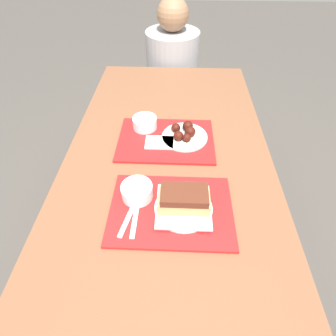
{
  "coord_description": "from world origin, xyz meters",
  "views": [
    {
      "loc": [
        0.03,
        -0.73,
        1.54
      ],
      "look_at": [
        0.0,
        -0.02,
        0.82
      ],
      "focal_mm": 28.0,
      "sensor_mm": 36.0,
      "label": 1
    }
  ],
  "objects_px": {
    "person_seated_across": "(172,61)",
    "brisket_sandwich_plate": "(184,202)",
    "bowl_coleslaw_near": "(137,191)",
    "wings_plate_far": "(185,133)",
    "tray_near": "(171,210)",
    "bowl_coleslaw_far": "(145,122)",
    "tray_far": "(166,140)"
  },
  "relations": [
    {
      "from": "bowl_coleslaw_far",
      "to": "tray_near",
      "type": "bearing_deg",
      "value": -73.45
    },
    {
      "from": "bowl_coleslaw_far",
      "to": "person_seated_across",
      "type": "height_order",
      "value": "person_seated_across"
    },
    {
      "from": "bowl_coleslaw_far",
      "to": "wings_plate_far",
      "type": "distance_m",
      "value": 0.2
    },
    {
      "from": "bowl_coleslaw_far",
      "to": "person_seated_across",
      "type": "bearing_deg",
      "value": 83.34
    },
    {
      "from": "bowl_coleslaw_near",
      "to": "wings_plate_far",
      "type": "bearing_deg",
      "value": 63.76
    },
    {
      "from": "bowl_coleslaw_near",
      "to": "bowl_coleslaw_far",
      "type": "distance_m",
      "value": 0.41
    },
    {
      "from": "tray_near",
      "to": "bowl_coleslaw_far",
      "type": "relative_size",
      "value": 3.8
    },
    {
      "from": "tray_far",
      "to": "wings_plate_far",
      "type": "xyz_separation_m",
      "value": [
        0.08,
        0.02,
        0.03
      ]
    },
    {
      "from": "brisket_sandwich_plate",
      "to": "bowl_coleslaw_far",
      "type": "height_order",
      "value": "brisket_sandwich_plate"
    },
    {
      "from": "tray_near",
      "to": "brisket_sandwich_plate",
      "type": "relative_size",
      "value": 2.12
    },
    {
      "from": "person_seated_across",
      "to": "brisket_sandwich_plate",
      "type": "bearing_deg",
      "value": -86.75
    },
    {
      "from": "tray_far",
      "to": "bowl_coleslaw_near",
      "type": "height_order",
      "value": "bowl_coleslaw_near"
    },
    {
      "from": "tray_far",
      "to": "bowl_coleslaw_near",
      "type": "distance_m",
      "value": 0.34
    },
    {
      "from": "bowl_coleslaw_far",
      "to": "wings_plate_far",
      "type": "height_order",
      "value": "wings_plate_far"
    },
    {
      "from": "tray_near",
      "to": "bowl_coleslaw_far",
      "type": "bearing_deg",
      "value": 106.55
    },
    {
      "from": "brisket_sandwich_plate",
      "to": "person_seated_across",
      "type": "height_order",
      "value": "person_seated_across"
    },
    {
      "from": "tray_far",
      "to": "brisket_sandwich_plate",
      "type": "bearing_deg",
      "value": -78.35
    },
    {
      "from": "tray_near",
      "to": "bowl_coleslaw_far",
      "type": "xyz_separation_m",
      "value": [
        -0.14,
        0.46,
        0.04
      ]
    },
    {
      "from": "bowl_coleslaw_near",
      "to": "wings_plate_far",
      "type": "xyz_separation_m",
      "value": [
        0.17,
        0.35,
        -0.01
      ]
    },
    {
      "from": "person_seated_across",
      "to": "tray_far",
      "type": "bearing_deg",
      "value": -90.08
    },
    {
      "from": "brisket_sandwich_plate",
      "to": "wings_plate_far",
      "type": "height_order",
      "value": "brisket_sandwich_plate"
    },
    {
      "from": "tray_far",
      "to": "bowl_coleslaw_far",
      "type": "distance_m",
      "value": 0.14
    },
    {
      "from": "brisket_sandwich_plate",
      "to": "tray_far",
      "type": "bearing_deg",
      "value": 101.65
    },
    {
      "from": "wings_plate_far",
      "to": "person_seated_across",
      "type": "distance_m",
      "value": 0.96
    },
    {
      "from": "tray_far",
      "to": "brisket_sandwich_plate",
      "type": "xyz_separation_m",
      "value": [
        0.08,
        -0.38,
        0.04
      ]
    },
    {
      "from": "bowl_coleslaw_far",
      "to": "bowl_coleslaw_near",
      "type": "bearing_deg",
      "value": -88.01
    },
    {
      "from": "tray_far",
      "to": "bowl_coleslaw_far",
      "type": "relative_size",
      "value": 3.8
    },
    {
      "from": "tray_near",
      "to": "tray_far",
      "type": "height_order",
      "value": "same"
    },
    {
      "from": "bowl_coleslaw_far",
      "to": "person_seated_across",
      "type": "relative_size",
      "value": 0.16
    },
    {
      "from": "brisket_sandwich_plate",
      "to": "wings_plate_far",
      "type": "relative_size",
      "value": 0.98
    },
    {
      "from": "tray_near",
      "to": "bowl_coleslaw_far",
      "type": "height_order",
      "value": "bowl_coleslaw_far"
    },
    {
      "from": "wings_plate_far",
      "to": "person_seated_across",
      "type": "height_order",
      "value": "person_seated_across"
    }
  ]
}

